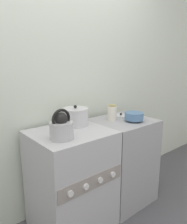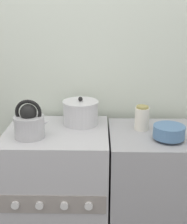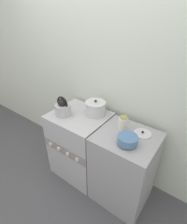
# 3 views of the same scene
# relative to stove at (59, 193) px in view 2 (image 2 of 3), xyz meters

# --- Properties ---
(wall_back) EXTENTS (7.00, 0.06, 2.50)m
(wall_back) POSITION_rel_stove_xyz_m (0.00, 0.34, 0.82)
(wall_back) COLOR silver
(wall_back) RESTS_ON ground_plane
(stove) EXTENTS (0.61, 0.57, 0.85)m
(stove) POSITION_rel_stove_xyz_m (0.00, 0.00, 0.00)
(stove) COLOR #B2B2B7
(stove) RESTS_ON ground_plane
(counter) EXTENTS (0.56, 0.52, 0.84)m
(counter) POSITION_rel_stove_xyz_m (0.60, -0.01, -0.00)
(counter) COLOR #99999E
(counter) RESTS_ON ground_plane
(kettle) EXTENTS (0.21, 0.17, 0.22)m
(kettle) POSITION_rel_stove_xyz_m (-0.14, -0.10, 0.51)
(kettle) COLOR #B2B2B7
(kettle) RESTS_ON stove
(cooking_pot) EXTENTS (0.22, 0.22, 0.18)m
(cooking_pot) POSITION_rel_stove_xyz_m (0.14, 0.12, 0.50)
(cooking_pot) COLOR silver
(cooking_pot) RESTS_ON stove
(enamel_bowl) EXTENTS (0.18, 0.18, 0.08)m
(enamel_bowl) POSITION_rel_stove_xyz_m (0.64, -0.11, 0.46)
(enamel_bowl) COLOR #4C729E
(enamel_bowl) RESTS_ON counter
(storage_jar) EXTENTS (0.09, 0.09, 0.15)m
(storage_jar) POSITION_rel_stove_xyz_m (0.51, 0.05, 0.49)
(storage_jar) COLOR silver
(storage_jar) RESTS_ON counter
(loose_pot_lid) EXTENTS (0.16, 0.16, 0.03)m
(loose_pot_lid) POSITION_rel_stove_xyz_m (0.69, 0.10, 0.42)
(loose_pot_lid) COLOR silver
(loose_pot_lid) RESTS_ON counter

